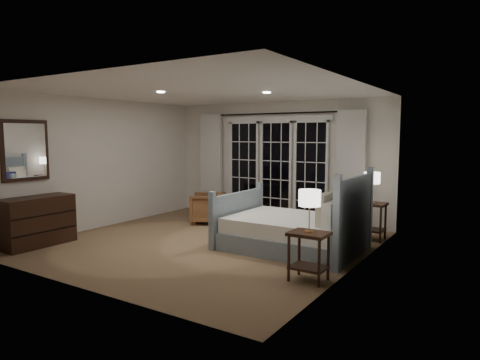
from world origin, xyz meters
The scene contains 20 objects.
floor centered at (0.00, 0.00, 0.00)m, with size 5.00×5.00×0.00m, color olive.
ceiling centered at (0.00, 0.00, 2.50)m, with size 5.00×5.00×0.00m, color white.
wall_left centered at (-2.50, 0.00, 1.25)m, with size 0.02×5.00×2.50m, color white.
wall_right centered at (2.50, 0.00, 1.25)m, with size 0.02×5.00×2.50m, color white.
wall_back centered at (0.00, 2.50, 1.25)m, with size 5.00×0.02×2.50m, color white.
wall_front centered at (0.00, -2.50, 1.25)m, with size 5.00×0.02×2.50m, color white.
french_doors centered at (0.00, 2.46, 1.09)m, with size 2.50×0.04×2.20m.
curtain_rod centered at (0.00, 2.40, 2.25)m, with size 0.03×0.03×3.50m, color black.
curtain_left centered at (-1.65, 2.38, 1.15)m, with size 0.55×0.10×2.25m, color silver.
curtain_right centered at (1.65, 2.38, 1.15)m, with size 0.55×0.10×2.25m, color silver.
downlight_a centered at (0.80, 0.60, 2.49)m, with size 0.12×0.12×0.01m, color white.
downlight_b centered at (-0.60, -0.40, 2.49)m, with size 0.12×0.12×0.01m, color white.
bed centered at (1.42, 0.44, 0.31)m, with size 2.08×1.48×1.20m.
nightstand_left centered at (2.19, -0.81, 0.40)m, with size 0.47×0.38×0.61m.
nightstand_right centered at (2.24, 1.71, 0.43)m, with size 0.50×0.40×0.65m.
lamp_left centered at (2.19, -0.81, 1.03)m, with size 0.27×0.27×0.53m.
lamp_right centered at (2.24, 1.71, 1.07)m, with size 0.27×0.27×0.53m.
armchair centered at (-0.98, 1.34, 0.31)m, with size 0.66×0.68×0.62m, color brown.
dresser centered at (-2.23, -1.62, 0.40)m, with size 0.48×1.14×0.81m.
mirror centered at (-2.47, -1.62, 1.55)m, with size 0.05×0.85×1.00m.
Camera 1 is at (4.25, -5.60, 1.80)m, focal length 32.00 mm.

